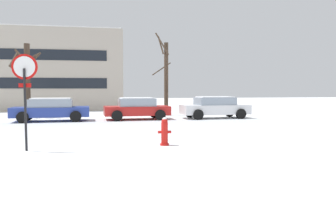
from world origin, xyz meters
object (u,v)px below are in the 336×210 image
(stop_sign, at_px, (25,83))
(parked_car_red, at_px, (137,108))
(parked_car_white, at_px, (215,107))
(parked_car_blue, at_px, (51,109))
(fire_hydrant, at_px, (165,131))

(stop_sign, height_order, parked_car_red, stop_sign)
(stop_sign, bearing_deg, parked_car_white, 47.56)
(parked_car_red, height_order, parked_car_white, parked_car_white)
(parked_car_blue, bearing_deg, fire_hydrant, -62.74)
(fire_hydrant, distance_m, parked_car_red, 9.95)
(parked_car_blue, relative_size, parked_car_red, 1.09)
(stop_sign, height_order, parked_car_white, stop_sign)
(parked_car_red, bearing_deg, stop_sign, -112.81)
(parked_car_blue, height_order, parked_car_red, parked_car_blue)
(stop_sign, relative_size, parked_car_blue, 0.66)
(stop_sign, xyz_separation_m, fire_hydrant, (4.28, 0.29, -1.57))
(fire_hydrant, relative_size, parked_car_blue, 0.21)
(fire_hydrant, bearing_deg, parked_car_red, 89.84)
(stop_sign, relative_size, parked_car_red, 0.72)
(stop_sign, xyz_separation_m, parked_car_red, (4.31, 10.24, -1.34))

